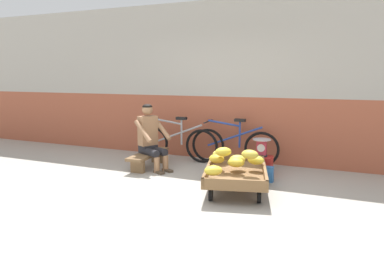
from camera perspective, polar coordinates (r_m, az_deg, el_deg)
name	(u,v)px	position (r m, az deg, el deg)	size (l,w,h in m)	color
ground_plane	(166,202)	(4.70, -4.23, -11.28)	(80.00, 80.00, 0.00)	#A39E93
back_wall	(228,82)	(6.91, 5.85, 8.10)	(16.00, 0.30, 3.04)	#A35138
banana_cart	(236,173)	(5.16, 7.14, -6.65)	(1.16, 1.60, 0.36)	brown
banana_pile	(232,159)	(5.09, 6.41, -4.32)	(0.89, 1.25, 0.26)	gold
low_bench	(148,156)	(6.39, -7.08, -3.94)	(0.33, 1.11, 0.27)	brown
vendor_seated	(151,137)	(6.24, -6.71, -0.79)	(0.74, 0.64, 1.14)	#9E704C
plastic_crate	(261,165)	(6.06, 11.11, -5.25)	(0.36, 0.28, 0.30)	red
weighing_scale	(262,147)	(5.99, 11.20, -2.44)	(0.30, 0.30, 0.29)	#28282D
bicycle_near_left	(177,143)	(6.83, -2.51, -1.72)	(1.66, 0.48, 0.86)	black
bicycle_far_left	(234,145)	(6.59, 6.80, -2.17)	(1.66, 0.48, 0.86)	black
shopping_bag	(268,174)	(5.64, 12.12, -6.68)	(0.18, 0.12, 0.24)	#3370B7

